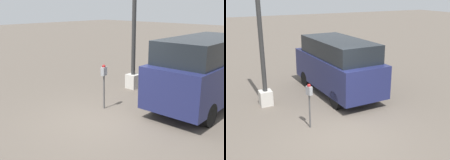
% 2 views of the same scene
% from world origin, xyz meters
% --- Properties ---
extents(ground_plane, '(80.00, 80.00, 0.00)m').
position_xyz_m(ground_plane, '(0.00, 0.00, 0.00)').
color(ground_plane, '#60564C').
extents(parking_meter_near, '(0.22, 0.16, 1.41)m').
position_xyz_m(parking_meter_near, '(0.69, 0.68, 1.04)').
color(parking_meter_near, '#4C4C4C').
rests_on(parking_meter_near, ground).
extents(lamp_post, '(0.44, 0.44, 6.05)m').
position_xyz_m(lamp_post, '(3.06, 1.47, 1.96)').
color(lamp_post, beige).
rests_on(lamp_post, ground).
extents(parked_van, '(4.56, 1.94, 2.21)m').
position_xyz_m(parked_van, '(3.02, -1.45, 1.18)').
color(parked_van, navy).
rests_on(parked_van, ground).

